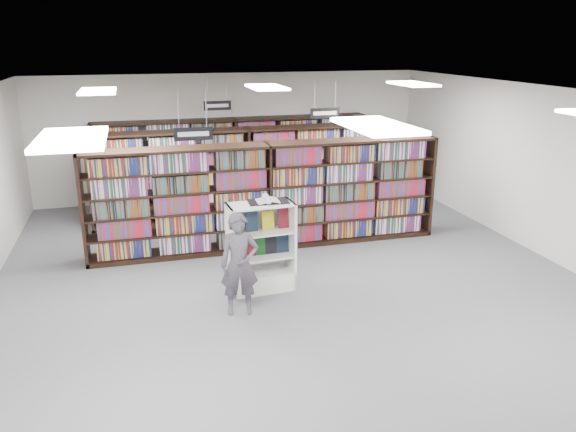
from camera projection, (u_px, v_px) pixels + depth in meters
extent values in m
plane|color=#49494E|center=(296.00, 286.00, 9.56)|extent=(12.00, 12.00, 0.00)
cube|color=silver|center=(297.00, 95.00, 8.59)|extent=(10.00, 12.00, 0.10)
cube|color=silver|center=(232.00, 136.00, 14.59)|extent=(10.00, 0.10, 3.20)
cube|color=silver|center=(556.00, 176.00, 10.34)|extent=(0.10, 12.00, 3.20)
cube|color=black|center=(268.00, 196.00, 11.08)|extent=(7.00, 0.60, 2.10)
cube|color=maroon|center=(268.00, 196.00, 11.08)|extent=(6.88, 0.42, 1.98)
cube|color=black|center=(248.00, 174.00, 12.92)|extent=(7.00, 0.60, 2.10)
cube|color=maroon|center=(248.00, 174.00, 12.92)|extent=(6.88, 0.42, 1.98)
cube|color=black|center=(235.00, 159.00, 14.48)|extent=(7.00, 0.60, 2.10)
cube|color=maroon|center=(235.00, 159.00, 14.48)|extent=(6.88, 0.42, 1.98)
cylinder|color=#B2B2B7|center=(178.00, 110.00, 9.16)|extent=(0.01, 0.01, 0.58)
cylinder|color=#B2B2B7|center=(206.00, 109.00, 9.28)|extent=(0.01, 0.01, 0.58)
cube|color=black|center=(193.00, 134.00, 9.34)|extent=(0.65, 0.02, 0.22)
cube|color=white|center=(193.00, 134.00, 9.33)|extent=(0.52, 0.00, 0.08)
cylinder|color=#B2B2B7|center=(315.00, 94.00, 11.76)|extent=(0.01, 0.01, 0.58)
cylinder|color=#B2B2B7|center=(335.00, 94.00, 11.87)|extent=(0.01, 0.01, 0.58)
cube|color=black|center=(325.00, 113.00, 11.94)|extent=(0.65, 0.02, 0.22)
cube|color=white|center=(325.00, 113.00, 11.93)|extent=(0.52, 0.00, 0.08)
cylinder|color=#B2B2B7|center=(207.00, 89.00, 13.09)|extent=(0.01, 0.01, 0.58)
cylinder|color=#B2B2B7|center=(226.00, 88.00, 13.21)|extent=(0.01, 0.01, 0.58)
cube|color=black|center=(217.00, 106.00, 13.27)|extent=(0.65, 0.02, 0.22)
cube|color=white|center=(217.00, 106.00, 13.26)|extent=(0.52, 0.00, 0.08)
cube|color=white|center=(72.00, 139.00, 5.09)|extent=(0.60, 1.20, 0.04)
cube|color=white|center=(377.00, 126.00, 5.85)|extent=(0.60, 1.20, 0.04)
cube|color=white|center=(98.00, 91.00, 9.69)|extent=(0.60, 1.20, 0.04)
cube|color=white|center=(267.00, 87.00, 10.44)|extent=(0.60, 1.20, 0.04)
cube|color=white|center=(413.00, 84.00, 11.20)|extent=(0.60, 1.20, 0.04)
cube|color=white|center=(262.00, 280.00, 9.41)|extent=(1.10, 0.60, 0.32)
cube|color=white|center=(231.00, 251.00, 9.07)|extent=(0.07, 0.54, 1.50)
cube|color=white|center=(291.00, 244.00, 9.39)|extent=(0.07, 0.54, 1.50)
cube|color=white|center=(257.00, 242.00, 9.46)|extent=(1.07, 0.10, 1.50)
cube|color=white|center=(260.00, 204.00, 9.01)|extent=(1.10, 0.60, 0.03)
cube|color=white|center=(261.00, 256.00, 9.28)|extent=(1.02, 0.56, 0.02)
cube|color=white|center=(261.00, 232.00, 9.15)|extent=(1.02, 0.56, 0.02)
cube|color=black|center=(235.00, 223.00, 9.01)|extent=(0.22, 0.09, 0.32)
cube|color=#162537|center=(252.00, 222.00, 9.10)|extent=(0.22, 0.09, 0.32)
cube|color=yellow|center=(268.00, 220.00, 9.18)|extent=(0.22, 0.09, 0.32)
cube|color=maroon|center=(284.00, 218.00, 9.27)|extent=(0.22, 0.09, 0.32)
cube|color=yellow|center=(237.00, 249.00, 9.15)|extent=(0.24, 0.08, 0.30)
cube|color=maroon|center=(249.00, 247.00, 9.21)|extent=(0.24, 0.08, 0.30)
cube|color=#17521D|center=(260.00, 246.00, 9.27)|extent=(0.24, 0.08, 0.30)
cube|color=black|center=(272.00, 245.00, 9.34)|extent=(0.24, 0.08, 0.30)
cube|color=#162537|center=(283.00, 243.00, 9.40)|extent=(0.24, 0.08, 0.30)
cube|color=black|center=(268.00, 202.00, 9.08)|extent=(0.66, 0.41, 0.02)
cube|color=silver|center=(259.00, 202.00, 9.04)|extent=(0.30, 0.36, 0.06)
cube|color=silver|center=(277.00, 200.00, 9.12)|extent=(0.30, 0.36, 0.08)
cylinder|color=silver|center=(267.00, 198.00, 9.06)|extent=(0.11, 0.34, 0.10)
imported|color=#4E4853|center=(240.00, 264.00, 8.40)|extent=(0.62, 0.45, 1.59)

